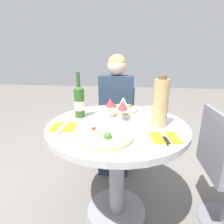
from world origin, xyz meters
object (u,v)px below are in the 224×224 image
Objects in this scene: dining_table at (117,145)px; pizza_large at (106,137)px; chair_behind_diner at (117,124)px; seated_diner at (116,118)px; tall_carafe at (161,103)px; wine_bottle at (79,101)px.

dining_table is 0.30m from pizza_large.
dining_table is 0.81m from chair_behind_diner.
seated_diner reaches higher than tall_carafe.
dining_table is at bearing 81.44° from pizza_large.
dining_table is 0.77× the size of seated_diner.
dining_table is 3.14× the size of pizza_large.
tall_carafe is (0.34, -0.80, 0.47)m from chair_behind_diner.
chair_behind_diner reaches higher than dining_table.
seated_diner is at bearing 70.75° from wine_bottle.
chair_behind_diner is (-0.08, 0.79, -0.15)m from dining_table.
pizza_large is 0.92× the size of tall_carafe.
pizza_large is (0.04, -0.90, 0.22)m from seated_diner.
seated_diner is 0.83m from tall_carafe.
dining_table is 0.41m from tall_carafe.
chair_behind_diner is 0.71× the size of seated_diner.
chair_behind_diner is at bearing 95.74° from dining_table.
dining_table is 2.85× the size of wine_bottle.
pizza_large is at bearing -142.41° from tall_carafe.
chair_behind_diner is 0.18m from seated_diner.
wine_bottle is at bearing 126.55° from pizza_large.
chair_behind_diner is 2.69× the size of tall_carafe.
seated_diner is at bearing 96.89° from dining_table.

